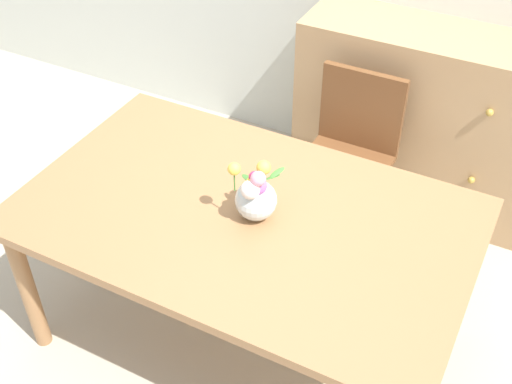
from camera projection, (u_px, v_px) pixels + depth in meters
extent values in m
plane|color=#B7AD99|center=(247.00, 333.00, 3.00)|extent=(12.00, 12.00, 0.00)
cube|color=#9E7047|center=(245.00, 216.00, 2.53)|extent=(1.76, 1.08, 0.04)
cylinder|color=#9E7047|center=(27.00, 288.00, 2.74)|extent=(0.07, 0.07, 0.70)
cylinder|color=#9E7047|center=(152.00, 169.00, 3.37)|extent=(0.07, 0.07, 0.70)
cylinder|color=#9E7047|center=(460.00, 273.00, 2.81)|extent=(0.07, 0.07, 0.70)
cube|color=brown|center=(343.00, 167.00, 3.21)|extent=(0.42, 0.42, 0.04)
cylinder|color=brown|center=(360.00, 236.00, 3.18)|extent=(0.04, 0.04, 0.44)
cylinder|color=brown|center=(293.00, 213.00, 3.30)|extent=(0.04, 0.04, 0.44)
cylinder|color=brown|center=(384.00, 194.00, 3.42)|extent=(0.04, 0.04, 0.44)
cylinder|color=brown|center=(321.00, 174.00, 3.55)|extent=(0.04, 0.04, 0.44)
cube|color=brown|center=(362.00, 109.00, 3.20)|extent=(0.42, 0.04, 0.42)
cube|color=tan|center=(430.00, 122.00, 3.44)|extent=(1.40, 0.44, 1.00)
sphere|color=#B7933D|center=(367.00, 82.00, 3.21)|extent=(0.04, 0.04, 0.04)
sphere|color=#B7933D|center=(490.00, 113.00, 3.00)|extent=(0.04, 0.04, 0.04)
sphere|color=#B7933D|center=(358.00, 148.00, 3.47)|extent=(0.04, 0.04, 0.04)
sphere|color=#B7933D|center=(471.00, 180.00, 3.26)|extent=(0.04, 0.04, 0.04)
sphere|color=silver|center=(256.00, 200.00, 2.45)|extent=(0.16, 0.16, 0.16)
sphere|color=#EFD14C|center=(264.00, 168.00, 2.40)|extent=(0.05, 0.05, 0.05)
cylinder|color=#478438|center=(264.00, 175.00, 2.42)|extent=(0.01, 0.01, 0.07)
sphere|color=#EFD14C|center=(234.00, 169.00, 2.34)|extent=(0.05, 0.05, 0.05)
cylinder|color=#478438|center=(234.00, 180.00, 2.37)|extent=(0.01, 0.01, 0.10)
sphere|color=#D12D66|center=(255.00, 177.00, 2.35)|extent=(0.04, 0.04, 0.04)
cylinder|color=#478438|center=(255.00, 185.00, 2.37)|extent=(0.01, 0.01, 0.07)
sphere|color=#EA9EBC|center=(258.00, 179.00, 2.33)|extent=(0.06, 0.06, 0.06)
cylinder|color=#478438|center=(258.00, 187.00, 2.36)|extent=(0.01, 0.01, 0.08)
sphere|color=#B266C6|center=(258.00, 186.00, 2.38)|extent=(0.07, 0.07, 0.07)
cylinder|color=#478438|center=(258.00, 189.00, 2.39)|extent=(0.01, 0.01, 0.03)
sphere|color=#EFD14C|center=(252.00, 184.00, 2.36)|extent=(0.05, 0.05, 0.05)
cylinder|color=#478438|center=(252.00, 189.00, 2.37)|extent=(0.01, 0.01, 0.05)
sphere|color=white|center=(250.00, 190.00, 2.35)|extent=(0.07, 0.07, 0.07)
cylinder|color=#478438|center=(250.00, 194.00, 2.36)|extent=(0.01, 0.01, 0.04)
ellipsoid|color=#478438|center=(277.00, 172.00, 2.44)|extent=(0.05, 0.07, 0.03)
ellipsoid|color=#478438|center=(247.00, 178.00, 2.44)|extent=(0.07, 0.05, 0.02)
ellipsoid|color=#478438|center=(272.00, 177.00, 2.44)|extent=(0.05, 0.07, 0.02)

